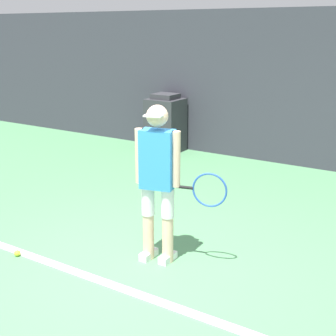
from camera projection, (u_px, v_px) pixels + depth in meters
ground_plane at (136, 272)px, 4.81m from camera, size 24.00×24.00×0.00m
back_wall at (292, 89)px, 8.25m from camera, size 24.00×0.10×2.75m
court_baseline at (115, 286)px, 4.53m from camera, size 21.60×0.10×0.01m
tennis_player at (159, 177)px, 4.79m from camera, size 0.95×0.35×1.68m
tennis_ball at (17, 253)px, 5.13m from camera, size 0.07×0.07×0.07m
covered_chair at (165, 124)px, 9.38m from camera, size 0.66×0.61×1.17m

